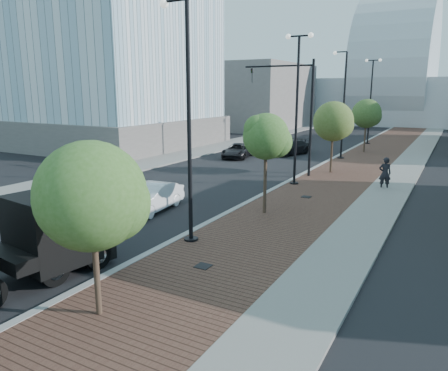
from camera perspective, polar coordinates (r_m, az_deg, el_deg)
The scene contains 22 objects.
sidewalk at distance 44.28m, azimuth 20.87°, elevation 4.15°, with size 7.00×140.00×0.12m, color #4C2D23.
concrete_strip at distance 44.00m, azimuth 24.35°, elevation 3.81°, with size 2.40×140.00×0.13m, color slate.
curb at distance 44.89m, azimuth 16.45°, elevation 4.58°, with size 0.30×140.00×0.14m, color gray.
west_sidewalk at distance 49.33m, azimuth 1.51°, elevation 5.76°, with size 4.00×140.00×0.12m, color slate.
white_sedan at distance 21.70m, azimuth -9.65°, elevation -1.61°, with size 1.47×4.20×1.39m, color white.
dark_car_mid at distance 38.60m, azimuth 1.87°, elevation 4.68°, with size 2.09×4.53×1.26m, color black.
dark_car_far at distance 40.87m, azimuth 8.82°, elevation 5.06°, with size 1.92×4.72×1.37m, color black.
pedestrian at distance 27.76m, azimuth 20.74°, elevation 1.51°, with size 0.73×0.48×2.00m, color black.
streetlight_1 at distance 16.32m, azimuth -5.02°, elevation 6.89°, with size 1.44×0.56×9.21m.
streetlight_2 at distance 27.02m, azimuth 9.71°, elevation 10.03°, with size 1.72×0.56×9.28m.
streetlight_3 at distance 38.58m, azimuth 15.55°, elevation 9.77°, with size 1.44×0.56×9.21m.
streetlight_4 at distance 50.29m, azimuth 19.01°, elevation 10.66°, with size 1.72×0.56×9.28m.
traffic_mast at distance 30.14m, azimuth 10.01°, elevation 10.58°, with size 5.09×0.20×8.00m.
tree_0 at distance 11.20m, azimuth -17.10°, elevation -1.40°, with size 2.81×2.81×4.77m.
tree_1 at distance 20.23m, azimuth 5.79°, elevation 6.50°, with size 2.27×2.19×4.94m.
tree_2 at distance 31.58m, azimuth 14.52°, elevation 8.29°, with size 2.84×2.84×5.22m.
tree_3 at distance 43.28m, azimuth 18.61°, elevation 9.10°, with size 2.76×2.76×5.18m.
tower_podium at distance 49.03m, azimuth -14.53°, elevation 7.01°, with size 19.00×19.00×3.00m, color #615B57.
convention_center at distance 89.22m, azimuth 21.98°, elevation 11.77°, with size 50.00×30.00×50.00m.
commercial_block_nw at distance 70.02m, azimuth 4.05°, elevation 11.81°, with size 14.00×20.00×10.00m, color slate.
utility_cover_1 at distance 14.72m, azimuth -2.81°, elevation -10.72°, with size 0.50×0.50×0.02m, color black.
utility_cover_2 at distance 24.29m, azimuth 10.95°, elevation -1.49°, with size 0.50×0.50×0.02m, color black.
Camera 1 is at (9.55, -3.47, 5.96)m, focal length 34.14 mm.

